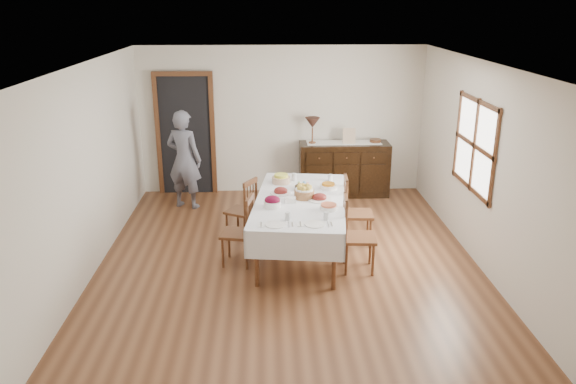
{
  "coord_description": "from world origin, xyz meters",
  "views": [
    {
      "loc": [
        -0.27,
        -6.81,
        3.31
      ],
      "look_at": [
        0.0,
        0.1,
        0.95
      ],
      "focal_mm": 35.0,
      "sensor_mm": 36.0,
      "label": 1
    }
  ],
  "objects_px": {
    "chair_left_near": "(241,230)",
    "sideboard": "(344,169)",
    "chair_left_far": "(244,208)",
    "chair_right_far": "(355,210)",
    "person": "(184,156)",
    "table_lamp": "(312,123)",
    "chair_right_near": "(355,233)",
    "dining_table": "(300,205)"
  },
  "relations": [
    {
      "from": "chair_left_near",
      "to": "sideboard",
      "type": "distance_m",
      "value": 3.24
    },
    {
      "from": "chair_right_far",
      "to": "person",
      "type": "distance_m",
      "value": 3.07
    },
    {
      "from": "chair_left_near",
      "to": "sideboard",
      "type": "relative_size",
      "value": 0.6
    },
    {
      "from": "chair_left_far",
      "to": "chair_right_far",
      "type": "distance_m",
      "value": 1.6
    },
    {
      "from": "dining_table",
      "to": "person",
      "type": "relative_size",
      "value": 1.38
    },
    {
      "from": "chair_right_near",
      "to": "person",
      "type": "relative_size",
      "value": 0.57
    },
    {
      "from": "chair_right_far",
      "to": "person",
      "type": "bearing_deg",
      "value": 62.17
    },
    {
      "from": "sideboard",
      "to": "table_lamp",
      "type": "bearing_deg",
      "value": 179.3
    },
    {
      "from": "chair_left_far",
      "to": "table_lamp",
      "type": "xyz_separation_m",
      "value": [
        1.14,
        1.89,
        0.84
      ]
    },
    {
      "from": "chair_left_near",
      "to": "person",
      "type": "distance_m",
      "value": 2.46
    },
    {
      "from": "person",
      "to": "table_lamp",
      "type": "xyz_separation_m",
      "value": [
        2.16,
        0.54,
        0.42
      ]
    },
    {
      "from": "person",
      "to": "dining_table",
      "type": "bearing_deg",
      "value": 153.96
    },
    {
      "from": "chair_left_far",
      "to": "chair_left_near",
      "type": "bearing_deg",
      "value": 28.87
    },
    {
      "from": "sideboard",
      "to": "table_lamp",
      "type": "xyz_separation_m",
      "value": [
        -0.57,
        0.01,
        0.83
      ]
    },
    {
      "from": "dining_table",
      "to": "table_lamp",
      "type": "relative_size",
      "value": 5.31
    },
    {
      "from": "chair_left_far",
      "to": "table_lamp",
      "type": "distance_m",
      "value": 2.36
    },
    {
      "from": "person",
      "to": "table_lamp",
      "type": "height_order",
      "value": "person"
    },
    {
      "from": "dining_table",
      "to": "chair_right_far",
      "type": "xyz_separation_m",
      "value": [
        0.79,
        0.33,
        -0.2
      ]
    },
    {
      "from": "chair_left_far",
      "to": "table_lamp",
      "type": "relative_size",
      "value": 1.97
    },
    {
      "from": "chair_left_near",
      "to": "table_lamp",
      "type": "relative_size",
      "value": 2.06
    },
    {
      "from": "chair_right_near",
      "to": "chair_right_far",
      "type": "relative_size",
      "value": 1.01
    },
    {
      "from": "chair_right_far",
      "to": "table_lamp",
      "type": "relative_size",
      "value": 2.16
    },
    {
      "from": "chair_right_far",
      "to": "chair_left_near",
      "type": "bearing_deg",
      "value": 114.77
    },
    {
      "from": "dining_table",
      "to": "chair_right_near",
      "type": "height_order",
      "value": "chair_right_near"
    },
    {
      "from": "table_lamp",
      "to": "sideboard",
      "type": "bearing_deg",
      "value": -0.7
    },
    {
      "from": "chair_right_far",
      "to": "table_lamp",
      "type": "distance_m",
      "value": 2.33
    },
    {
      "from": "chair_right_near",
      "to": "person",
      "type": "distance_m",
      "value": 3.5
    },
    {
      "from": "chair_left_near",
      "to": "chair_left_far",
      "type": "distance_m",
      "value": 0.86
    },
    {
      "from": "table_lamp",
      "to": "chair_left_far",
      "type": "bearing_deg",
      "value": -121.19
    },
    {
      "from": "chair_right_near",
      "to": "table_lamp",
      "type": "distance_m",
      "value": 3.11
    },
    {
      "from": "chair_right_near",
      "to": "sideboard",
      "type": "height_order",
      "value": "chair_right_near"
    },
    {
      "from": "dining_table",
      "to": "table_lamp",
      "type": "height_order",
      "value": "table_lamp"
    },
    {
      "from": "person",
      "to": "sideboard",
      "type": "bearing_deg",
      "value": -148.11
    },
    {
      "from": "dining_table",
      "to": "chair_left_far",
      "type": "xyz_separation_m",
      "value": [
        -0.79,
        0.58,
        -0.25
      ]
    },
    {
      "from": "dining_table",
      "to": "table_lamp",
      "type": "bearing_deg",
      "value": 88.74
    },
    {
      "from": "chair_right_near",
      "to": "sideboard",
      "type": "distance_m",
      "value": 2.99
    },
    {
      "from": "person",
      "to": "chair_right_far",
      "type": "bearing_deg",
      "value": 169.15
    },
    {
      "from": "dining_table",
      "to": "chair_right_near",
      "type": "distance_m",
      "value": 0.87
    },
    {
      "from": "chair_left_far",
      "to": "table_lamp",
      "type": "height_order",
      "value": "table_lamp"
    },
    {
      "from": "chair_left_far",
      "to": "chair_right_far",
      "type": "bearing_deg",
      "value": 110.0
    },
    {
      "from": "dining_table",
      "to": "table_lamp",
      "type": "xyz_separation_m",
      "value": [
        0.35,
        2.47,
        0.6
      ]
    },
    {
      "from": "dining_table",
      "to": "person",
      "type": "height_order",
      "value": "person"
    }
  ]
}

